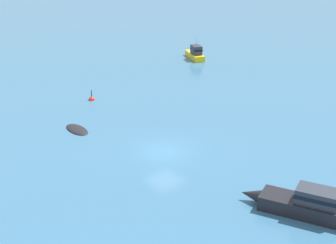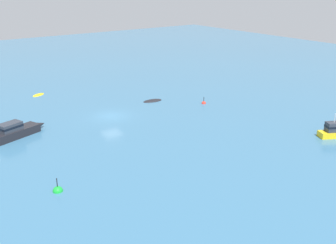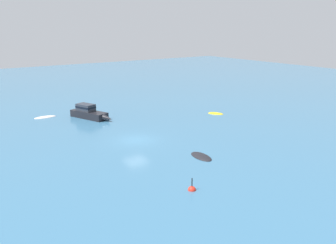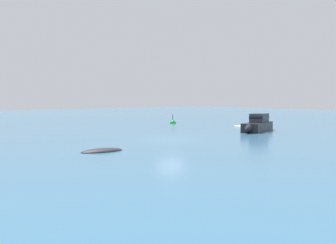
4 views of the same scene
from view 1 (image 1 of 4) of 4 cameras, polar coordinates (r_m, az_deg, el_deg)
The scene contains 5 objects.
ground_plane at distance 38.84m, azimuth -0.36°, elevation -3.36°, with size 160.00×160.00×0.00m, color teal.
launch at distance 64.53m, azimuth 3.04°, elevation 7.73°, with size 4.88×3.15×2.81m.
motor_cruiser at distance 31.89m, azimuth 15.09°, elevation -8.82°, with size 6.90×3.58×1.85m.
tender at distance 43.39m, azimuth -10.19°, elevation -0.88°, with size 3.09×1.74×0.43m.
mooring_buoy at distance 50.28m, azimuth -8.56°, elevation 2.49°, with size 0.63×0.63×1.29m.
Camera 1 is at (25.51, -24.02, 16.75)m, focal length 54.25 mm.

